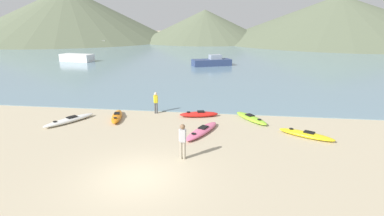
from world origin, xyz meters
name	(u,v)px	position (x,y,z in m)	size (l,w,h in m)	color
ground_plane	(138,178)	(0.00, 0.00, 0.00)	(400.00, 400.00, 0.00)	tan
bay_water	(212,57)	(0.00, 44.50, 0.03)	(160.00, 70.00, 0.06)	slate
far_hill_left	(68,28)	(-57.00, 96.81, 3.76)	(75.72, 75.72, 7.53)	#5B664C
far_hill_midleft	(69,14)	(-51.11, 87.60, 8.54)	(70.56, 70.56, 17.08)	#5B664C
far_hill_midright	(205,26)	(-5.39, 88.52, 4.95)	(42.89, 42.89, 9.90)	#5B664C
far_hill_right	(338,19)	(35.57, 90.71, 7.03)	(76.21, 76.21, 14.05)	#5B664C
kayak_on_sand_0	(117,116)	(-3.81, 7.48, 0.16)	(1.36, 2.99, 0.37)	orange
kayak_on_sand_1	(199,114)	(1.63, 8.66, 0.18)	(2.74, 1.29, 0.40)	red
kayak_on_sand_2	(202,131)	(2.15, 5.53, 0.15)	(2.04, 3.58, 0.35)	#E5668C
kayak_on_sand_3	(306,134)	(8.08, 5.72, 0.16)	(3.07, 2.12, 0.36)	yellow
kayak_on_sand_4	(251,118)	(5.15, 8.36, 0.15)	(2.36, 2.93, 0.35)	#8CCC2D
kayak_on_sand_5	(69,120)	(-6.60, 6.38, 0.15)	(2.35, 3.39, 0.35)	white
person_near_foreground	(183,139)	(1.60, 2.02, 1.01)	(0.36, 0.24, 1.76)	gray
person_near_waterline	(156,101)	(-1.49, 9.03, 0.88)	(0.31, 0.24, 1.54)	#4C4C4C
moored_boat_0	(102,44)	(-30.01, 64.35, 0.58)	(4.46, 3.14, 1.48)	#B2B2B7
moored_boat_1	(212,62)	(0.82, 33.03, 0.61)	(5.98, 4.11, 1.58)	navy
moored_boat_2	(77,58)	(-21.22, 35.01, 0.64)	(5.59, 3.03, 1.16)	white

